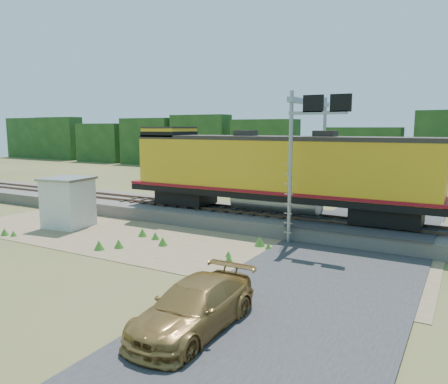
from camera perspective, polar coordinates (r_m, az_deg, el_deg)
The scene contains 11 objects.
ground at distance 21.58m, azimuth -4.45°, elevation -7.30°, with size 140.00×140.00×0.00m, color #475123.
ballast at distance 26.53m, azimuth 2.80°, elevation -3.42°, with size 70.00×5.00×0.80m, color slate.
rails at distance 26.43m, azimuth 2.81°, elevation -2.40°, with size 70.00×1.54×0.16m.
dirt_shoulder at distance 23.10m, azimuth -7.89°, elevation -6.26°, with size 26.00×8.00×0.03m, color #8C7754.
road at distance 19.41m, azimuth 14.50°, elevation -9.09°, with size 7.00×66.00×0.86m.
tree_line_north at distance 56.49m, azimuth 17.65°, elevation 5.22°, with size 130.00×3.00×6.50m.
weed_clumps at distance 23.72m, azimuth -11.38°, elevation -5.99°, with size 15.00×6.20×0.56m, color #326D1F, non-canonical shape.
locomotive at distance 25.40m, azimuth 6.10°, elevation 2.86°, with size 19.12×2.92×4.93m.
shed at distance 27.24m, azimuth -19.68°, elevation -1.25°, with size 2.81×2.81×2.95m.
signal_gantry at distance 23.70m, azimuth 11.50°, elevation 7.86°, with size 3.02×6.20×7.61m.
car at distance 13.04m, azimuth -3.94°, elevation -14.74°, with size 2.00×4.92×1.43m, color olive.
Camera 1 is at (11.64, -17.21, 5.84)m, focal length 35.00 mm.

